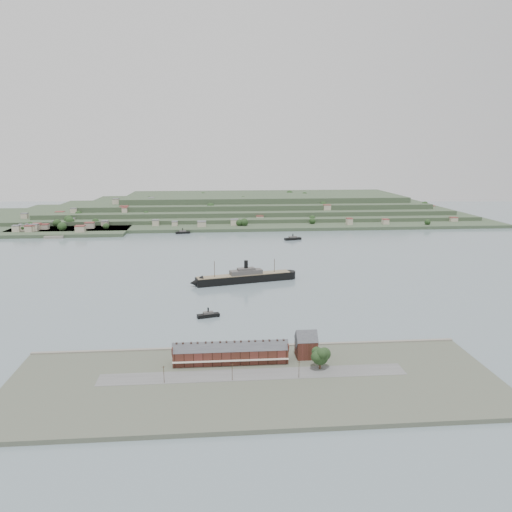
{
  "coord_description": "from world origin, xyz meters",
  "views": [
    {
      "loc": [
        -16.95,
        -392.59,
        102.82
      ],
      "look_at": [
        19.15,
        30.0,
        11.73
      ],
      "focal_mm": 35.0,
      "sensor_mm": 36.0,
      "label": 1
    }
  ],
  "objects": [
    {
      "name": "gabled_building",
      "position": [
        27.5,
        -164.0,
        8.19
      ],
      "size": [
        10.4,
        10.18,
        14.09
      ],
      "color": "#422117",
      "rests_on": "ground"
    },
    {
      "name": "terrace_row",
      "position": [
        -10.0,
        -168.02,
        6.84
      ],
      "size": [
        55.6,
        9.8,
        11.07
      ],
      "color": "#422117",
      "rests_on": "ground"
    },
    {
      "name": "ferry_west",
      "position": [
        -55.67,
        225.0,
        1.63
      ],
      "size": [
        18.58,
        7.88,
        6.75
      ],
      "color": "black",
      "rests_on": "ground"
    },
    {
      "name": "far_peninsula",
      "position": [
        27.91,
        393.1,
        11.88
      ],
      "size": [
        760.0,
        309.0,
        30.0
      ],
      "color": "#33442D",
      "rests_on": "ground"
    },
    {
      "name": "steamship",
      "position": [
        4.03,
        -13.48,
        3.85
      ],
      "size": [
        85.72,
        29.65,
        20.87
      ],
      "color": "black",
      "rests_on": "ground"
    },
    {
      "name": "fig_tree",
      "position": [
        31.62,
        -178.8,
        8.66
      ],
      "size": [
        9.77,
        8.46,
        10.91
      ],
      "color": "#422F1E",
      "rests_on": "ground"
    },
    {
      "name": "ferry_east",
      "position": [
        73.78,
        169.18,
        1.79
      ],
      "size": [
        20.58,
        10.83,
        7.44
      ],
      "color": "black",
      "rests_on": "ground"
    },
    {
      "name": "ground",
      "position": [
        0.0,
        0.0,
        0.0
      ],
      "size": [
        1400.0,
        1400.0,
        0.0
      ],
      "primitive_type": "plane",
      "color": "slate",
      "rests_on": "ground"
    },
    {
      "name": "near_shore",
      "position": [
        0.0,
        -186.75,
        1.01
      ],
      "size": [
        220.0,
        80.0,
        2.6
      ],
      "color": "#4C5142",
      "rests_on": "ground"
    },
    {
      "name": "tugboat",
      "position": [
        -21.43,
        -94.77,
        1.54
      ],
      "size": [
        14.51,
        7.36,
        6.31
      ],
      "color": "black",
      "rests_on": "ground"
    }
  ]
}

